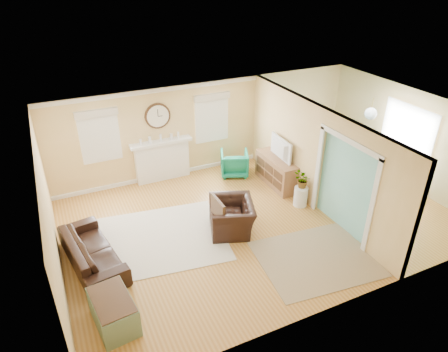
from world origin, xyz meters
The scene contains 29 objects.
floor centered at (0.00, 0.00, 0.00)m, with size 9.00×9.00×0.00m, color #A36826.
wall_back centered at (0.00, 3.00, 1.30)m, with size 9.00×0.02×2.60m, color tan.
wall_front centered at (0.00, -3.00, 1.30)m, with size 9.00×0.02×2.60m, color tan.
wall_left centered at (-4.50, 0.00, 1.30)m, with size 0.02×6.00×2.60m, color tan.
wall_right centered at (4.50, 0.00, 1.30)m, with size 0.02×6.00×2.60m, color tan.
ceiling centered at (0.00, 0.00, 2.60)m, with size 9.00×6.00×0.02m, color white.
partition centered at (1.51, 0.28, 1.36)m, with size 0.17×6.00×2.60m.
fireplace centered at (-1.50, 2.88, 0.60)m, with size 1.70×0.30×1.17m.
wall_clock centered at (-1.50, 2.97, 1.85)m, with size 0.70×0.07×0.70m.
window_left centered at (-3.05, 2.95, 1.66)m, with size 1.05×0.13×1.42m.
window_right centered at (0.05, 2.95, 1.66)m, with size 1.05×0.13×1.42m.
french_doors centered at (4.45, 0.00, 1.10)m, with size 0.06×1.70×2.20m.
pendant centered at (3.00, 0.00, 2.20)m, with size 0.30×0.30×0.55m.
rug_cream centered at (-2.38, 0.23, 0.01)m, with size 2.76×2.39×0.01m, color beige.
rug_jute centered at (0.35, -1.80, 0.01)m, with size 2.34×1.92×0.01m, color tan.
rug_grey centered at (3.04, 0.20, 0.01)m, with size 2.19×2.74×0.01m, color gray.
sofa centered at (-3.89, 0.02, 0.31)m, with size 2.13×0.83×0.62m, color black.
eames_chair centered at (-0.80, -0.12, 0.36)m, with size 1.11×0.97×0.72m, color black.
green_chair centered at (0.44, 2.26, 0.35)m, with size 0.75×0.78×0.71m, color #1F7C65.
trunk centered at (-3.80, -1.71, 0.29)m, with size 0.72×1.07×0.58m.
credenza centered at (1.23, 1.25, 0.40)m, with size 0.51×1.51×0.80m.
tv centered at (1.22, 1.25, 1.09)m, with size 1.00×0.13×0.58m, color black.
garden_stool centered at (1.23, 0.08, 0.25)m, with size 0.34×0.34×0.51m, color white.
potted_plant centered at (1.23, 0.08, 0.72)m, with size 0.39×0.34×0.43m, color #337F33.
dining_table centered at (3.04, 0.20, 0.29)m, with size 1.67×0.93×0.59m, color #4A2F1C.
dining_chair_n centered at (2.95, 1.29, 0.51)m, with size 0.39×0.39×0.87m.
dining_chair_s centered at (3.01, -0.81, 0.50)m, with size 0.40×0.40×0.86m.
dining_chair_w centered at (2.44, 0.28, 0.60)m, with size 0.51×0.51×1.02m.
dining_chair_e centered at (3.70, 0.27, 0.58)m, with size 0.51×0.51×0.98m.
Camera 1 is at (-4.13, -6.86, 5.55)m, focal length 32.00 mm.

